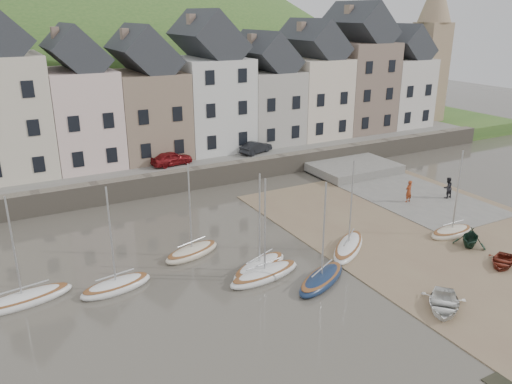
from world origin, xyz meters
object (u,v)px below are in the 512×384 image
sailboat_0 (23,299)px  rowboat_green (470,237)px  person_dark (448,188)px  rowboat_red (502,262)px  car_right (256,147)px  person_red (409,191)px  rowboat_white (444,304)px  car_left (172,158)px

sailboat_0 → rowboat_green: (26.63, -6.59, 0.44)m
rowboat_green → person_dark: 9.26m
rowboat_green → rowboat_red: bearing=-43.9°
sailboat_0 → car_right: sailboat_0 is taller
person_red → car_right: (-6.21, 14.37, 1.15)m
person_red → rowboat_white: bearing=44.6°
person_red → sailboat_0: bearing=-4.6°
sailboat_0 → person_red: sailboat_0 is taller
rowboat_red → person_dark: 11.90m
rowboat_green → sailboat_0: bearing=-137.2°
rowboat_green → rowboat_red: 2.92m
rowboat_white → person_red: bearing=100.4°
sailboat_0 → car_right: 27.75m
sailboat_0 → rowboat_white: 22.15m
rowboat_white → person_red: 15.97m
rowboat_white → rowboat_red: rowboat_white is taller
car_left → rowboat_green: bearing=-157.9°
car_right → person_dark: bearing=-167.3°
rowboat_white → person_red: size_ratio=1.80×
person_red → car_left: size_ratio=0.49×
rowboat_white → person_dark: bearing=89.7°
rowboat_green → car_right: (-3.89, 22.37, 1.49)m
rowboat_green → person_dark: (5.85, 7.18, 0.30)m
person_red → car_left: car_left is taller
person_dark → rowboat_red: bearing=57.4°
rowboat_green → person_red: (2.32, 8.00, 0.33)m
rowboat_red → person_dark: (6.38, 10.02, 0.67)m
rowboat_green → car_right: 22.75m
sailboat_0 → car_left: 21.24m
rowboat_white → rowboat_red: (6.97, 1.73, -0.07)m
car_right → rowboat_green: bearing=169.9°
rowboat_white → person_dark: (13.34, 11.75, 0.60)m
sailboat_0 → person_dark: (32.48, 0.59, 0.74)m
car_left → person_dark: bearing=-136.7°
rowboat_red → car_right: car_right is taller
rowboat_red → person_dark: bearing=118.8°
sailboat_0 → car_left: size_ratio=1.69×
person_red → car_right: car_right is taller
rowboat_red → car_left: 28.00m
person_red → person_dark: person_red is taller
rowboat_red → person_red: 11.23m
person_red → car_right: 15.70m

